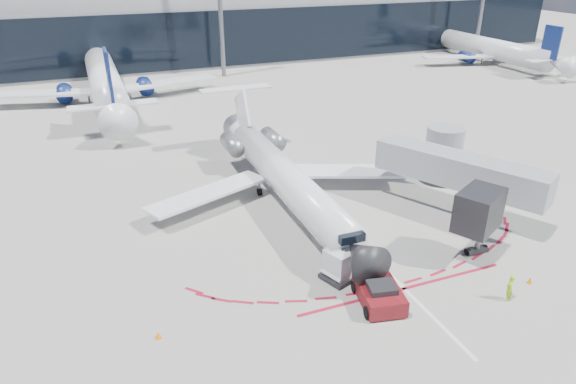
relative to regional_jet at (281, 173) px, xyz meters
name	(u,v)px	position (x,y,z in m)	size (l,w,h in m)	color
ground	(323,208)	(2.47, -2.76, -2.29)	(260.00, 260.00, 0.00)	slate
apron_centerline	(312,197)	(2.47, -0.76, -2.28)	(0.25, 40.00, 0.01)	silver
apron_stop_bar	(404,289)	(2.47, -14.26, -2.28)	(14.00, 0.25, 0.01)	maroon
terminal_building	(169,11)	(2.47, 62.22, 6.23)	(150.00, 24.15, 24.00)	#94979A
jet_bridge	(454,169)	(12.26, -5.77, 0.72)	(10.03, 15.20, 4.90)	#9A9DA2
regional_jet	(281,173)	(0.00, 0.00, 0.00)	(22.19, 27.37, 6.85)	white
pushback_tug	(379,293)	(0.33, -14.84, -1.64)	(2.98, 5.75, 1.46)	#580C0F
ramp_worker	(510,288)	(7.44, -17.41, -1.43)	(0.63, 0.41, 1.72)	#9DDF17
uld_container	(341,264)	(-0.59, -11.81, -1.29)	(2.66, 2.46, 2.03)	black
safety_cone_left	(159,335)	(-11.96, -13.20, -2.07)	(0.32, 0.32, 0.45)	orange
safety_cone_right	(530,280)	(9.91, -16.62, -2.07)	(0.32, 0.32, 0.44)	orange
bg_airliner_0	(101,57)	(-11.04, 37.05, 3.42)	(35.26, 37.34, 11.41)	white
bg_airliner_1	(491,34)	(54.53, 38.47, 2.66)	(30.59, 32.39, 9.90)	white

